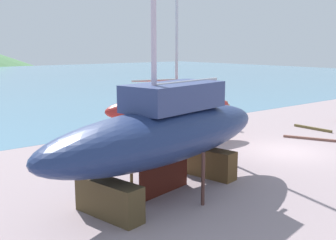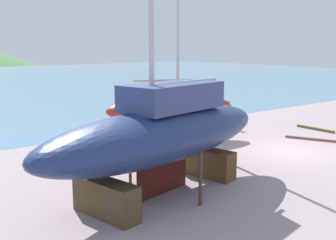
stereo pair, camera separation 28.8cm
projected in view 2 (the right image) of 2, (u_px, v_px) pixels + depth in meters
name	position (u px, v px, depth m)	size (l,w,h in m)	color
sailboat_large_starboard	(171.00, 108.00, 22.12)	(7.58, 3.84, 12.98)	brown
sailboat_far_slipway	(163.00, 132.00, 14.05)	(10.74, 4.91, 15.49)	#493A22
worker	(228.00, 114.00, 25.88)	(0.34, 0.48, 1.71)	#264A85
timber_long_aft	(315.00, 129.00, 25.23)	(2.59, 0.17, 0.15)	brown
timber_plank_far	(314.00, 139.00, 22.47)	(3.06, 0.15, 0.12)	brown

